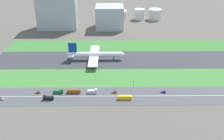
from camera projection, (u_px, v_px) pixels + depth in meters
ground_plane at (122, 60)px, 276.93m from camera, size 800.00×800.00×0.00m
runway at (122, 60)px, 276.91m from camera, size 280.00×46.00×0.10m
grass_median_north at (121, 46)px, 313.33m from camera, size 280.00×36.00×0.10m
grass_median_south at (124, 78)px, 240.49m from camera, size 280.00×36.00×0.10m
highway at (126, 96)px, 212.07m from camera, size 280.00×28.00×0.10m
highway_centerline at (126, 96)px, 212.04m from camera, size 266.00×0.50×0.01m
airliner at (94, 55)px, 273.82m from camera, size 65.00×56.00×19.70m
truck_2 at (59, 92)px, 215.29m from camera, size 8.40×2.50×4.00m
truck_0 at (93, 91)px, 215.53m from camera, size 8.40×2.50×4.00m
truck_1 at (48, 98)px, 206.35m from camera, size 8.40×2.50×4.00m
car_3 at (115, 92)px, 216.03m from camera, size 4.40×1.80×2.00m
car_4 at (38, 92)px, 215.49m from camera, size 4.40×1.80×2.00m
bus_0 at (74, 91)px, 215.33m from camera, size 11.60×2.50×3.50m
bus_1 at (125, 98)px, 206.80m from camera, size 11.60×2.50×3.50m
car_0 at (1, 99)px, 206.38m from camera, size 4.40×1.80×2.00m
car_2 at (164, 92)px, 216.37m from camera, size 4.40×1.80×2.00m
traffic_light at (133, 84)px, 221.72m from camera, size 0.36×0.50×7.20m
terminal_building at (57, 10)px, 364.78m from camera, size 56.72×29.37×55.22m
hangar_building at (110, 17)px, 370.52m from camera, size 40.30×36.82×32.93m
fuel_tank_west at (119, 15)px, 414.78m from camera, size 25.61×25.61×14.82m
fuel_tank_centre at (139, 14)px, 414.48m from camera, size 17.06×17.06×17.27m
fuel_tank_east at (155, 14)px, 414.72m from camera, size 21.15×21.15×17.17m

